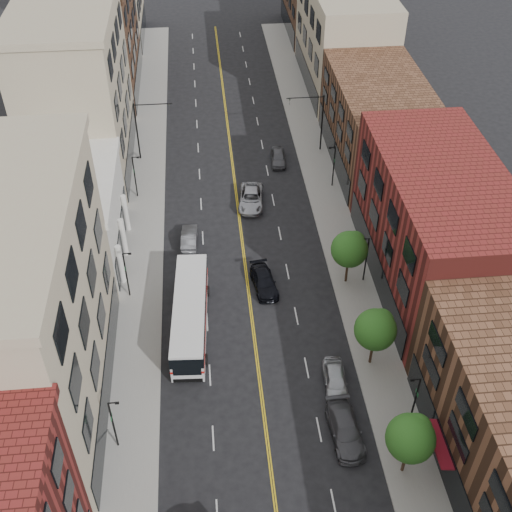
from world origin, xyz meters
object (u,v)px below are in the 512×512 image
object	(u,v)px
car_parked_far	(336,380)
car_parked_mid	(345,430)
city_bus	(190,313)
car_lane_c	(278,157)
car_lane_a	(264,282)
car_lane_b	(251,198)
car_lane_behind	(189,238)

from	to	relation	value
car_parked_far	car_parked_mid	bearing A→B (deg)	-88.16
city_bus	car_parked_mid	bearing A→B (deg)	-44.08
car_lane_c	city_bus	bearing A→B (deg)	-108.81
car_parked_far	car_lane_a	bearing A→B (deg)	113.89
car_parked_mid	car_parked_far	bearing A→B (deg)	85.21
car_lane_b	car_lane_c	bearing A→B (deg)	70.90
car_lane_a	car_lane_c	size ratio (longest dim) A/B	1.16
car_parked_far	car_lane_behind	bearing A→B (deg)	123.99
city_bus	car_lane_c	size ratio (longest dim) A/B	2.96
city_bus	car_lane_b	size ratio (longest dim) A/B	2.21
car_lane_behind	car_lane_a	xyz separation A→B (m)	(6.87, -7.27, -0.01)
car_lane_behind	car_lane_c	world-z (taller)	car_lane_c
car_parked_mid	car_lane_c	world-z (taller)	car_parked_mid
car_lane_behind	car_lane_a	world-z (taller)	car_lane_behind
car_lane_behind	car_lane_c	size ratio (longest dim) A/B	1.03
car_parked_mid	car_lane_c	bearing A→B (deg)	87.55
car_lane_behind	car_lane_b	bearing A→B (deg)	-134.94
car_parked_far	car_lane_b	world-z (taller)	car_lane_b
city_bus	car_lane_a	distance (m)	8.36
car_lane_a	car_lane_c	xyz separation A→B (m)	(4.00, 21.65, 0.01)
car_lane_a	car_parked_far	bearing A→B (deg)	-77.67
car_parked_far	car_lane_b	bearing A→B (deg)	103.60
car_lane_c	car_lane_a	bearing A→B (deg)	-96.71
car_lane_behind	car_lane_c	distance (m)	18.02
car_parked_far	car_lane_behind	xyz separation A→B (m)	(-11.32, 19.41, -0.05)
car_lane_behind	city_bus	bearing A→B (deg)	92.89
car_parked_mid	car_lane_b	bearing A→B (deg)	95.20
car_parked_mid	car_parked_far	world-z (taller)	car_parked_mid
car_lane_b	car_lane_c	xyz separation A→B (m)	(4.00, 8.18, -0.07)
car_lane_b	car_lane_behind	bearing A→B (deg)	-131.03
car_lane_b	car_parked_mid	bearing A→B (deg)	-74.95
car_lane_c	car_lane_behind	bearing A→B (deg)	-123.34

